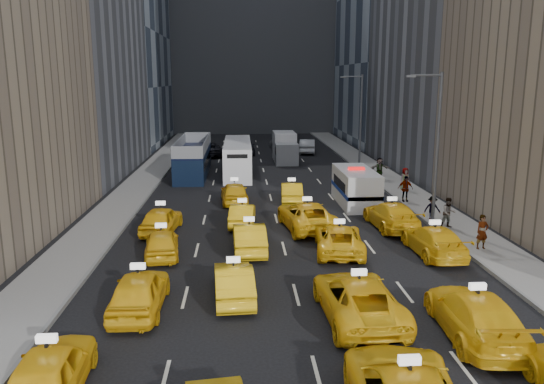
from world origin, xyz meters
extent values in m
plane|color=black|center=(0.00, 0.00, 0.00)|extent=(160.00, 160.00, 0.00)
cube|color=gray|center=(-10.50, 25.00, 0.07)|extent=(3.00, 90.00, 0.15)
cube|color=gray|center=(10.50, 25.00, 0.07)|extent=(3.00, 90.00, 0.15)
cube|color=slate|center=(-9.05, 25.00, 0.09)|extent=(0.15, 90.00, 0.18)
cube|color=slate|center=(9.05, 25.00, 0.09)|extent=(0.15, 90.00, 0.18)
cube|color=slate|center=(0.00, 72.00, 20.00)|extent=(30.00, 12.00, 40.00)
cylinder|color=#595B60|center=(9.30, 12.00, 4.50)|extent=(0.20, 0.20, 9.00)
cylinder|color=#595B60|center=(8.40, 12.00, 8.80)|extent=(1.80, 0.12, 0.12)
cube|color=slate|center=(7.50, 12.00, 8.75)|extent=(0.50, 0.22, 0.12)
cylinder|color=#595B60|center=(9.30, 32.00, 4.50)|extent=(0.20, 0.20, 9.00)
cylinder|color=#595B60|center=(8.40, 32.00, 8.80)|extent=(1.80, 0.12, 0.12)
cube|color=slate|center=(7.50, 32.00, 8.75)|extent=(0.50, 0.22, 0.12)
imported|color=yellow|center=(-7.48, -4.67, 0.77)|extent=(2.01, 4.60, 1.54)
imported|color=yellow|center=(-6.06, 0.82, 0.78)|extent=(1.87, 4.61, 1.57)
imported|color=yellow|center=(-2.53, 1.78, 0.70)|extent=(1.77, 4.36, 1.41)
imported|color=yellow|center=(2.03, -0.30, 0.78)|extent=(2.84, 5.75, 1.57)
imported|color=yellow|center=(5.68, -1.93, 0.80)|extent=(2.53, 5.62, 1.60)
imported|color=yellow|center=(-6.12, 7.10, 0.69)|extent=(2.11, 4.21, 1.38)
imported|color=yellow|center=(-1.80, 7.62, 0.74)|extent=(1.74, 4.56, 1.49)
imported|color=yellow|center=(2.73, 7.27, 0.69)|extent=(2.84, 5.21, 1.39)
imported|color=yellow|center=(7.37, 6.57, 0.73)|extent=(2.18, 5.08, 1.46)
imported|color=yellow|center=(-6.75, 11.34, 0.75)|extent=(2.22, 4.57, 1.50)
imported|color=yellow|center=(-2.12, 12.50, 0.66)|extent=(1.68, 4.11, 1.33)
imported|color=yellow|center=(1.64, 11.56, 0.80)|extent=(3.40, 6.04, 1.59)
imported|color=yellow|center=(6.60, 11.41, 0.78)|extent=(2.50, 5.48, 1.56)
imported|color=yellow|center=(-2.64, 18.28, 0.76)|extent=(2.09, 4.59, 1.53)
imported|color=yellow|center=(1.43, 18.68, 0.69)|extent=(1.71, 4.26, 1.38)
cube|color=silver|center=(5.80, 17.55, 1.22)|extent=(2.44, 6.15, 2.44)
cylinder|color=black|center=(4.78, 15.39, 0.49)|extent=(0.28, 0.98, 0.98)
cylinder|color=black|center=(6.82, 15.39, 0.49)|extent=(0.28, 0.98, 0.98)
cylinder|color=black|center=(4.78, 19.70, 0.49)|extent=(0.28, 0.98, 0.98)
cylinder|color=black|center=(6.82, 19.70, 0.49)|extent=(0.28, 0.98, 0.98)
cube|color=navy|center=(5.80, 17.55, 1.06)|extent=(2.49, 6.15, 0.28)
cube|color=red|center=(5.80, 17.55, 2.53)|extent=(1.12, 0.41, 0.18)
cube|color=black|center=(-6.47, 29.88, 1.64)|extent=(3.69, 11.45, 3.27)
cylinder|color=black|center=(-7.60, 25.16, 0.55)|extent=(0.28, 1.10, 1.10)
cylinder|color=black|center=(-5.34, 25.16, 0.55)|extent=(0.28, 1.10, 1.10)
cylinder|color=black|center=(-7.60, 34.61, 0.55)|extent=(0.28, 1.10, 1.10)
cylinder|color=black|center=(-5.34, 34.61, 0.55)|extent=(0.28, 1.10, 1.10)
cube|color=white|center=(-2.45, 30.24, 1.49)|extent=(3.78, 11.72, 2.97)
cylinder|color=black|center=(-3.50, 25.38, 0.55)|extent=(0.28, 1.10, 1.10)
cylinder|color=black|center=(-1.40, 25.38, 0.55)|extent=(0.28, 1.10, 1.10)
cylinder|color=black|center=(-3.50, 35.09, 0.55)|extent=(0.28, 1.10, 1.10)
cylinder|color=black|center=(-1.40, 35.09, 0.55)|extent=(0.28, 1.10, 1.10)
cube|color=silver|center=(2.51, 37.32, 1.51)|extent=(2.52, 6.69, 3.02)
cylinder|color=black|center=(1.53, 34.92, 0.55)|extent=(0.28, 1.10, 1.10)
cylinder|color=black|center=(3.49, 34.92, 0.55)|extent=(0.28, 1.10, 1.10)
cylinder|color=black|center=(1.53, 39.72, 0.55)|extent=(0.28, 1.10, 1.10)
cylinder|color=black|center=(3.49, 39.72, 0.55)|extent=(0.28, 1.10, 1.10)
imported|color=#9D9EA4|center=(6.89, 26.14, 0.79)|extent=(2.27, 4.94, 1.57)
imported|color=black|center=(-5.69, 41.75, 0.78)|extent=(3.26, 5.89, 1.56)
imported|color=slate|center=(2.58, 47.28, 0.71)|extent=(2.23, 5.00, 1.42)
imported|color=black|center=(-1.50, 42.86, 0.82)|extent=(2.05, 4.88, 1.65)
imported|color=#B5B8BD|center=(5.67, 43.49, 0.83)|extent=(2.42, 5.22, 1.66)
imported|color=gray|center=(9.97, 6.90, 1.04)|extent=(0.70, 0.51, 1.78)
imported|color=gray|center=(9.78, 10.83, 1.03)|extent=(0.88, 0.51, 1.76)
imported|color=gray|center=(9.35, 12.28, 0.92)|extent=(1.03, 0.50, 1.54)
imported|color=gray|center=(9.32, 17.55, 1.06)|extent=(1.08, 0.52, 1.82)
imported|color=gray|center=(10.47, 21.34, 1.02)|extent=(0.96, 0.71, 1.75)
imported|color=gray|center=(9.67, 25.84, 1.09)|extent=(1.76, 0.59, 1.87)
camera|label=1|loc=(-2.20, -18.15, 8.63)|focal=35.00mm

